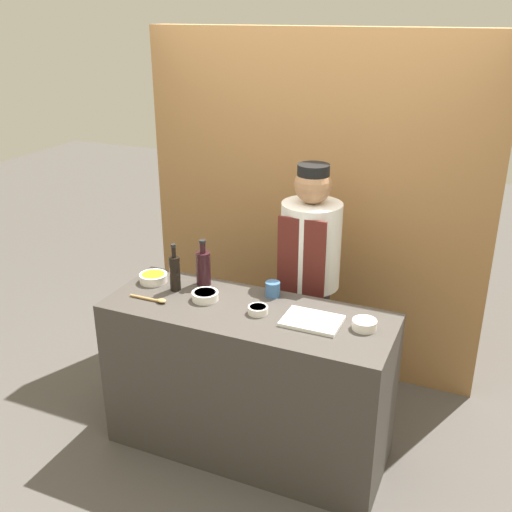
# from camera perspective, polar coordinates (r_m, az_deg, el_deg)

# --- Properties ---
(ground_plane) EXTENTS (14.00, 14.00, 0.00)m
(ground_plane) POSITION_cam_1_polar(r_m,az_deg,el_deg) (3.89, -0.75, -17.58)
(ground_plane) COLOR #4C4742
(cabinet_wall) EXTENTS (2.43, 0.18, 2.40)m
(cabinet_wall) POSITION_cam_1_polar(r_m,az_deg,el_deg) (4.26, 5.57, 4.60)
(cabinet_wall) COLOR olive
(cabinet_wall) RESTS_ON ground_plane
(counter) EXTENTS (1.65, 0.61, 0.94)m
(counter) POSITION_cam_1_polar(r_m,az_deg,el_deg) (3.60, -0.79, -11.83)
(counter) COLOR #3D3833
(counter) RESTS_ON ground_plane
(sauce_bowl_orange) EXTENTS (0.17, 0.17, 0.05)m
(sauce_bowl_orange) POSITION_cam_1_polar(r_m,az_deg,el_deg) (3.73, -9.75, -2.03)
(sauce_bowl_orange) COLOR white
(sauce_bowl_orange) RESTS_ON counter
(sauce_bowl_red) EXTENTS (0.13, 0.13, 0.05)m
(sauce_bowl_red) POSITION_cam_1_polar(r_m,az_deg,el_deg) (3.21, 10.29, -6.39)
(sauce_bowl_red) COLOR white
(sauce_bowl_red) RESTS_ON counter
(sauce_bowl_white) EXTENTS (0.15, 0.15, 0.05)m
(sauce_bowl_white) POSITION_cam_1_polar(r_m,az_deg,el_deg) (3.47, -4.87, -3.76)
(sauce_bowl_white) COLOR white
(sauce_bowl_white) RESTS_ON counter
(sauce_bowl_brown) EXTENTS (0.11, 0.11, 0.04)m
(sauce_bowl_brown) POSITION_cam_1_polar(r_m,az_deg,el_deg) (3.31, 0.19, -5.12)
(sauce_bowl_brown) COLOR white
(sauce_bowl_brown) RESTS_ON counter
(cutting_board) EXTENTS (0.31, 0.23, 0.02)m
(cutting_board) POSITION_cam_1_polar(r_m,az_deg,el_deg) (3.24, 5.35, -6.18)
(cutting_board) COLOR white
(cutting_board) RESTS_ON counter
(bottle_soy) EXTENTS (0.06, 0.06, 0.29)m
(bottle_soy) POSITION_cam_1_polar(r_m,az_deg,el_deg) (3.57, -7.74, -1.55)
(bottle_soy) COLOR black
(bottle_soy) RESTS_ON counter
(bottle_wine) EXTENTS (0.09, 0.09, 0.29)m
(bottle_wine) POSITION_cam_1_polar(r_m,az_deg,el_deg) (3.63, -5.04, -1.06)
(bottle_wine) COLOR black
(bottle_wine) RESTS_ON counter
(cup_blue) EXTENTS (0.09, 0.09, 0.09)m
(cup_blue) POSITION_cam_1_polar(r_m,az_deg,el_deg) (3.49, 1.60, -3.17)
(cup_blue) COLOR #386093
(cup_blue) RESTS_ON counter
(wooden_spoon) EXTENTS (0.24, 0.04, 0.02)m
(wooden_spoon) POSITION_cam_1_polar(r_m,az_deg,el_deg) (3.50, -9.82, -4.09)
(wooden_spoon) COLOR #B2844C
(wooden_spoon) RESTS_ON counter
(chef_center) EXTENTS (0.38, 0.38, 1.65)m
(chef_center) POSITION_cam_1_polar(r_m,az_deg,el_deg) (3.86, 5.10, -2.30)
(chef_center) COLOR #28282D
(chef_center) RESTS_ON ground_plane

